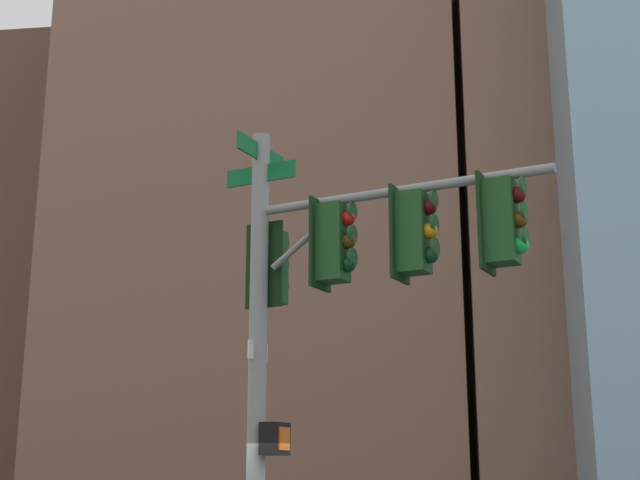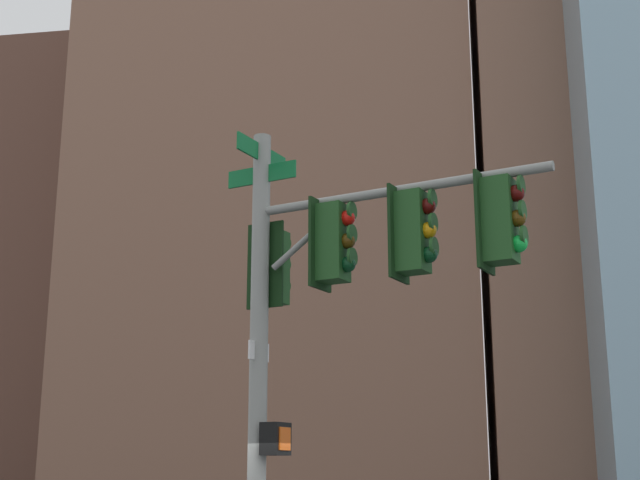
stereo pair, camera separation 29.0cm
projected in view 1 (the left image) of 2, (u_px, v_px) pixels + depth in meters
signal_pole_assembly at (333, 289)px, 11.26m from camera, size 4.22×2.00×6.60m
building_brick_nearside at (276, 226)px, 59.17m from camera, size 23.41×21.09×35.56m
building_brick_midblock at (596, 128)px, 54.84m from camera, size 16.44×15.84×44.85m
building_brick_farside at (125, 273)px, 66.81m from camera, size 19.68×15.47×32.82m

